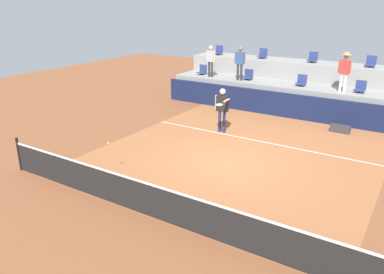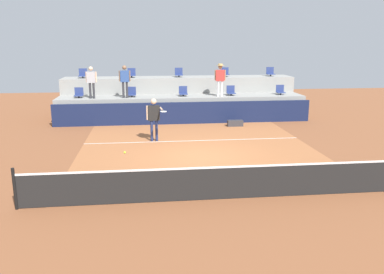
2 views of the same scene
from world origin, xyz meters
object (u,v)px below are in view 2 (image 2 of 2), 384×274
at_px(stadium_chair_upper_right, 225,73).
at_px(stadium_chair_upper_far_left, 83,74).
at_px(stadium_chair_lower_far_right, 280,91).
at_px(stadium_chair_upper_far_right, 270,72).
at_px(stadium_chair_lower_left, 132,93).
at_px(stadium_chair_upper_center, 179,73).
at_px(spectator_leaning_on_rail, 125,78).
at_px(spectator_in_grey, 91,80).
at_px(tennis_player, 154,115).
at_px(stadium_chair_lower_right, 231,91).
at_px(tennis_ball, 125,152).
at_px(spectator_with_hat, 220,77).
at_px(equipment_bag, 235,123).
at_px(stadium_chair_lower_far_left, 79,94).
at_px(stadium_chair_upper_left, 132,74).
at_px(stadium_chair_lower_center, 183,92).

bearing_deg(stadium_chair_upper_right, stadium_chair_upper_far_left, 180.00).
bearing_deg(stadium_chair_lower_far_right, stadium_chair_upper_far_right, 90.90).
height_order(stadium_chair_lower_left, stadium_chair_upper_center, stadium_chair_upper_center).
bearing_deg(spectator_leaning_on_rail, spectator_in_grey, 180.00).
bearing_deg(tennis_player, stadium_chair_lower_right, 47.94).
height_order(stadium_chair_lower_left, stadium_chair_upper_right, stadium_chair_upper_right).
bearing_deg(tennis_ball, stadium_chair_lower_right, 62.58).
relative_size(stadium_chair_upper_center, stadium_chair_upper_far_right, 1.00).
bearing_deg(stadium_chair_lower_left, stadium_chair_lower_far_right, 0.00).
bearing_deg(stadium_chair_upper_center, stadium_chair_lower_far_right, -18.44).
bearing_deg(spectator_in_grey, spectator_leaning_on_rail, 0.00).
distance_m(stadium_chair_lower_left, spectator_with_hat, 4.69).
height_order(stadium_chair_lower_left, stadium_chair_lower_right, same).
bearing_deg(equipment_bag, spectator_in_grey, 166.14).
xyz_separation_m(stadium_chair_upper_far_left, tennis_ball, (2.78, -11.81, -1.28)).
relative_size(stadium_chair_lower_far_left, spectator_in_grey, 0.32).
relative_size(stadium_chair_lower_left, spectator_in_grey, 0.32).
xyz_separation_m(stadium_chair_upper_left, tennis_ball, (0.12, -11.81, -1.28)).
bearing_deg(stadium_chair_upper_center, tennis_ball, -102.17).
relative_size(stadium_chair_lower_left, stadium_chair_lower_right, 1.00).
height_order(stadium_chair_lower_left, stadium_chair_lower_far_right, same).
bearing_deg(stadium_chair_lower_right, spectator_leaning_on_rail, -176.07).
xyz_separation_m(stadium_chair_upper_far_left, stadium_chair_upper_far_right, (10.70, 0.00, 0.00)).
distance_m(stadium_chair_lower_far_right, spectator_with_hat, 3.54).
height_order(stadium_chair_lower_center, stadium_chair_upper_center, stadium_chair_upper_center).
bearing_deg(spectator_in_grey, stadium_chair_upper_right, 16.71).
bearing_deg(stadium_chair_upper_center, stadium_chair_lower_left, -145.60).
bearing_deg(spectator_with_hat, stadium_chair_lower_center, 168.59).
bearing_deg(stadium_chair_lower_right, stadium_chair_lower_far_left, 180.00).
distance_m(tennis_player, spectator_with_hat, 5.72).
relative_size(stadium_chair_upper_far_left, stadium_chair_upper_far_right, 1.00).
xyz_separation_m(stadium_chair_upper_center, stadium_chair_upper_right, (2.67, 0.00, 0.00)).
bearing_deg(tennis_player, stadium_chair_upper_far_right, 43.02).
relative_size(stadium_chair_lower_center, stadium_chair_upper_center, 1.00).
height_order(stadium_chair_lower_center, stadium_chair_lower_far_right, same).
relative_size(stadium_chair_lower_center, stadium_chair_upper_far_right, 1.00).
relative_size(stadium_chair_upper_far_left, equipment_bag, 0.68).
distance_m(stadium_chair_lower_center, tennis_player, 4.99).
relative_size(stadium_chair_lower_far_left, stadium_chair_upper_far_right, 1.00).
bearing_deg(stadium_chair_upper_far_right, stadium_chair_lower_right, -146.55).
bearing_deg(stadium_chair_lower_center, stadium_chair_upper_right, 34.69).
height_order(stadium_chair_upper_left, stadium_chair_upper_right, same).
height_order(tennis_player, equipment_bag, tennis_player).
relative_size(stadium_chair_lower_far_left, stadium_chair_upper_center, 1.00).
bearing_deg(stadium_chair_upper_left, stadium_chair_lower_far_right, -12.59).
relative_size(stadium_chair_upper_center, tennis_player, 0.29).
xyz_separation_m(stadium_chair_lower_left, stadium_chair_lower_center, (2.70, 0.00, 0.00)).
bearing_deg(stadium_chair_upper_center, tennis_player, -103.76).
relative_size(stadium_chair_lower_left, stadium_chair_upper_far_left, 1.00).
height_order(stadium_chair_lower_far_right, spectator_leaning_on_rail, spectator_leaning_on_rail).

